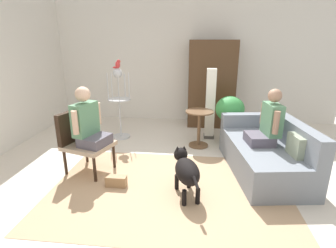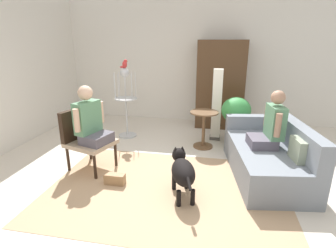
# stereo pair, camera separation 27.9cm
# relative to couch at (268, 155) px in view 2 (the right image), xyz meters

# --- Properties ---
(ground_plane) EXTENTS (7.49, 7.49, 0.00)m
(ground_plane) POSITION_rel_couch_xyz_m (-1.25, -0.52, -0.30)
(ground_plane) COLOR beige
(back_wall) EXTENTS (6.84, 0.12, 2.83)m
(back_wall) POSITION_rel_couch_xyz_m (-1.25, 2.60, 1.11)
(back_wall) COLOR silver
(back_wall) RESTS_ON ground
(area_rug) EXTENTS (3.11, 2.17, 0.01)m
(area_rug) POSITION_rel_couch_xyz_m (-1.38, -0.71, -0.29)
(area_rug) COLOR tan
(area_rug) RESTS_ON ground
(couch) EXTENTS (1.14, 1.87, 0.81)m
(couch) POSITION_rel_couch_xyz_m (0.00, 0.00, 0.00)
(couch) COLOR slate
(couch) RESTS_ON ground
(armchair) EXTENTS (0.77, 0.72, 0.91)m
(armchair) POSITION_rel_couch_xyz_m (-2.73, -0.28, 0.22)
(armchair) COLOR black
(armchair) RESTS_ON ground
(person_on_couch) EXTENTS (0.47, 0.53, 0.80)m
(person_on_couch) POSITION_rel_couch_xyz_m (-0.03, -0.03, 0.47)
(person_on_couch) COLOR #57505F
(person_on_armchair) EXTENTS (0.51, 0.55, 0.84)m
(person_on_armchair) POSITION_rel_couch_xyz_m (-2.59, -0.33, 0.48)
(person_on_armchair) COLOR #534E5A
(round_end_table) EXTENTS (0.51, 0.51, 0.68)m
(round_end_table) POSITION_rel_couch_xyz_m (-0.99, 0.85, 0.11)
(round_end_table) COLOR brown
(round_end_table) RESTS_ON ground
(dog) EXTENTS (0.44, 0.82, 0.56)m
(dog) POSITION_rel_couch_xyz_m (-1.15, -0.80, 0.05)
(dog) COLOR black
(dog) RESTS_ON ground
(bird_cage_stand) EXTENTS (0.44, 0.44, 1.38)m
(bird_cage_stand) POSITION_rel_couch_xyz_m (-2.56, 1.14, 0.46)
(bird_cage_stand) COLOR silver
(bird_cage_stand) RESTS_ON ground
(parrot) EXTENTS (0.17, 0.10, 0.17)m
(parrot) POSITION_rel_couch_xyz_m (-2.55, 1.14, 1.16)
(parrot) COLOR red
(parrot) RESTS_ON bird_cage_stand
(potted_plant) EXTENTS (0.54, 0.54, 0.90)m
(potted_plant) POSITION_rel_couch_xyz_m (-0.43, 1.12, 0.31)
(potted_plant) COLOR #4C5156
(potted_plant) RESTS_ON ground
(column_lamp) EXTENTS (0.20, 0.20, 1.38)m
(column_lamp) POSITION_rel_couch_xyz_m (-0.79, 1.32, 0.39)
(column_lamp) COLOR #4C4742
(column_lamp) RESTS_ON ground
(armoire_cabinet) EXTENTS (1.02, 0.56, 1.90)m
(armoire_cabinet) POSITION_rel_couch_xyz_m (-0.74, 2.19, 0.65)
(armoire_cabinet) COLOR #4C331E
(armoire_cabinet) RESTS_ON ground
(handbag) EXTENTS (0.28, 0.12, 0.15)m
(handbag) POSITION_rel_couch_xyz_m (-2.10, -0.71, -0.22)
(handbag) COLOR #99724C
(handbag) RESTS_ON ground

